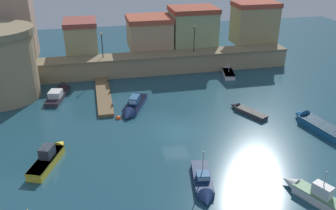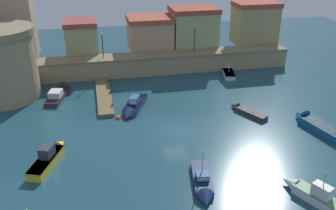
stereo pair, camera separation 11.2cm
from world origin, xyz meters
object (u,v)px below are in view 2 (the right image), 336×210
Objects in this scene: moored_boat_3 at (50,156)px; moored_boat_6 at (245,111)px; moored_boat_4 at (203,185)px; quay_lamp_1 at (195,35)px; quay_lamp_0 at (102,41)px; moored_boat_5 at (315,195)px; moored_boat_8 at (60,92)px; moored_boat_0 at (314,123)px; moored_boat_2 at (228,72)px; moored_boat_1 at (133,107)px; mooring_buoy_0 at (118,118)px.

moored_boat_6 is at bearing -54.64° from moored_boat_3.
quay_lamp_1 is at bearing 175.79° from moored_boat_4.
quay_lamp_1 is at bearing -21.06° from moored_boat_6.
moored_boat_5 is (14.14, -30.56, -4.60)m from quay_lamp_0.
quay_lamp_0 is 22.13m from moored_boat_3.
moored_boat_6 is 0.68× the size of moored_boat_8.
moored_boat_0 is 16.26m from moored_boat_4.
moored_boat_2 is at bearing -35.32° from quay_lamp_1.
moored_boat_1 is (-18.20, 7.89, -0.00)m from moored_boat_0.
quay_lamp_1 is 30.94m from moored_boat_5.
quay_lamp_0 reaches higher than moored_boat_6.
moored_boat_2 is at bearing 144.00° from moored_boat_1.
moored_boat_5 is 1.21× the size of moored_boat_6.
moored_boat_0 is (7.54, -19.94, -4.92)m from quay_lamp_1.
moored_boat_1 is 17.47m from moored_boat_2.
moored_boat_5 is at bearing 135.52° from moored_boat_0.
quay_lamp_1 is 0.59× the size of moored_boat_0.
moored_boat_6 is (20.91, 5.46, -0.26)m from moored_boat_3.
moored_boat_8 is (-23.42, -2.55, 0.03)m from moored_boat_2.
moored_boat_2 is at bearing -1.75° from moored_boat_0.
moored_boat_6 is (15.00, -15.37, -4.85)m from quay_lamp_0.
moored_boat_5 is (11.57, -18.51, 0.12)m from moored_boat_1.
quay_lamp_1 is 0.64× the size of moored_boat_3.
moored_boat_2 is 0.84× the size of moored_boat_4.
moored_boat_3 is at bearing -108.22° from moored_boat_4.
quay_lamp_1 is 16.82m from moored_boat_1.
moored_boat_3 is (-26.67, -0.89, 0.13)m from moored_boat_0.
moored_boat_0 is 20.96m from mooring_buoy_0.
quay_lamp_1 is at bearing 0.00° from quay_lamp_0.
moored_boat_1 is at bearing -114.11° from moored_boat_8.
moored_boat_6 is 7.56× the size of mooring_buoy_0.
quay_lamp_1 is 28.68m from moored_boat_3.
moored_boat_1 is at bearing 54.02° from moored_boat_0.
quay_lamp_1 is 28.66m from moored_boat_4.
moored_boat_1 is 21.83m from moored_boat_5.
moored_boat_8 is (-8.44, 6.43, -0.04)m from moored_boat_1.
quay_lamp_0 is 0.53× the size of moored_boat_0.
moored_boat_3 is at bearing -105.85° from quay_lamp_0.
moored_boat_0 is at bearing -156.10° from moored_boat_6.
quay_lamp_1 reaches higher than quay_lamp_0.
moored_boat_8 is (-20.87, 9.75, 0.09)m from moored_boat_6.
moored_boat_0 is at bearing -69.28° from quay_lamp_1.
moored_boat_5 is at bearing -128.07° from moored_boat_8.
moored_boat_0 is at bearing -57.77° from moored_boat_5.
moored_boat_1 is 2.56m from mooring_buoy_0.
quay_lamp_1 reaches higher than moored_boat_3.
mooring_buoy_0 is at bearing -87.00° from quay_lamp_0.
moored_boat_5 is at bearing 77.84° from moored_boat_4.
moored_boat_4 reaches higher than moored_boat_6.
moored_boat_5 reaches higher than moored_boat_8.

